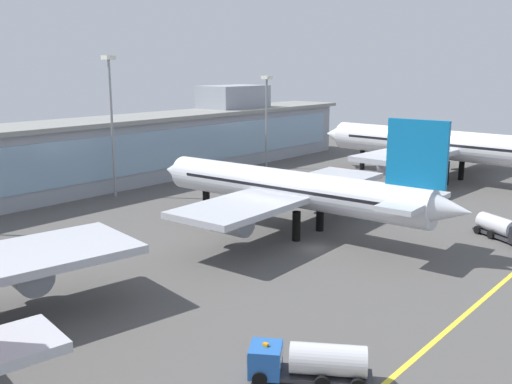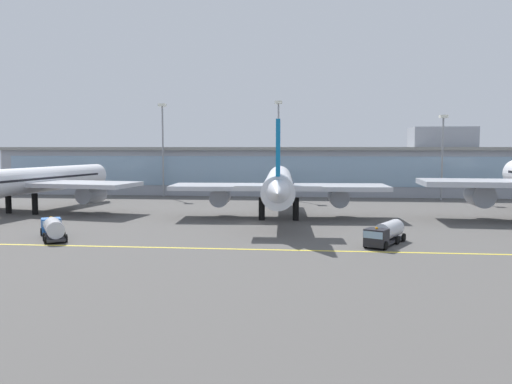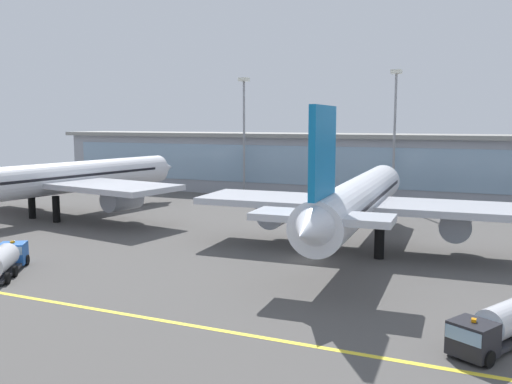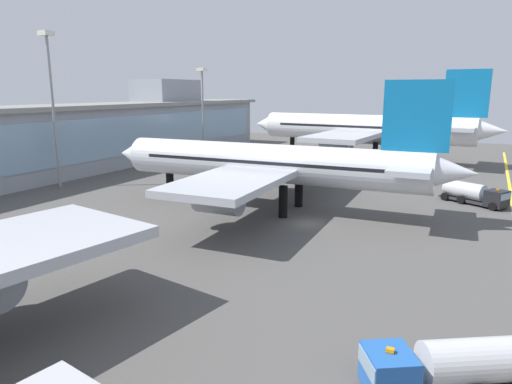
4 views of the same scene
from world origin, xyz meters
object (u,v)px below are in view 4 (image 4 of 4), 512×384
at_px(airliner_near_right, 271,164).
at_px(airliner_far_right, 366,129).
at_px(baggage_tug_near, 475,194).
at_px(apron_light_mast_centre, 51,88).
at_px(fuel_tanker_truck, 444,366).
at_px(apron_light_mast_west, 203,98).

bearing_deg(airliner_near_right, airliner_far_right, -93.32).
distance_m(baggage_tug_near, apron_light_mast_centre, 65.21).
xyz_separation_m(fuel_tanker_truck, apron_light_mast_centre, (27.95, 61.13, 14.34)).
xyz_separation_m(airliner_near_right, fuel_tanker_truck, (-30.20, -24.06, -4.55)).
bearing_deg(baggage_tug_near, apron_light_mast_west, -172.09).
bearing_deg(airliner_far_right, apron_light_mast_west, 20.53).
height_order(fuel_tanker_truck, baggage_tug_near, same).
relative_size(fuel_tanker_truck, apron_light_mast_centre, 0.37).
height_order(airliner_far_right, fuel_tanker_truck, airliner_far_right).
bearing_deg(apron_light_mast_centre, baggage_tug_near, -74.11).
bearing_deg(fuel_tanker_truck, airliner_far_right, -105.71).
distance_m(airliner_near_right, airliner_far_right, 48.80).
height_order(airliner_far_right, baggage_tug_near, airliner_far_right).
relative_size(airliner_near_right, apron_light_mast_centre, 2.02).
height_order(apron_light_mast_west, apron_light_mast_centre, apron_light_mast_centre).
height_order(airliner_near_right, airliner_far_right, airliner_far_right).
relative_size(airliner_far_right, fuel_tanker_truck, 6.25).
bearing_deg(fuel_tanker_truck, apron_light_mast_west, -81.19).
height_order(airliner_near_right, fuel_tanker_truck, airliner_near_right).
distance_m(baggage_tug_near, apron_light_mast_west, 64.21).
distance_m(apron_light_mast_west, apron_light_mast_centre, 39.67).
bearing_deg(apron_light_mast_west, airliner_far_right, -72.03).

